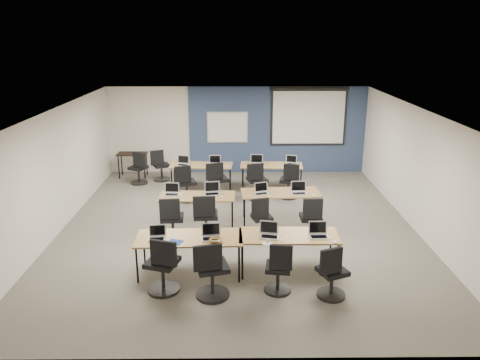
{
  "coord_description": "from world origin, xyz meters",
  "views": [
    {
      "loc": [
        -0.05,
        -9.88,
        4.29
      ],
      "look_at": [
        0.05,
        0.4,
        1.02
      ],
      "focal_mm": 35.0,
      "sensor_mm": 36.0,
      "label": 1
    }
  ],
  "objects_px": {
    "laptop_6": "(261,191)",
    "task_chair_9": "(217,184)",
    "laptop_0": "(157,235)",
    "task_chair_4": "(172,222)",
    "whiteboard": "(228,127)",
    "training_table_mid_right": "(281,194)",
    "task_chair_0": "(163,270)",
    "task_chair_2": "(279,272)",
    "laptop_8": "(183,163)",
    "utility_table": "(132,156)",
    "task_chair_3": "(332,276)",
    "laptop_4": "(172,192)",
    "task_chair_1": "(211,274)",
    "task_chair_5": "(206,221)",
    "projector_screen": "(309,113)",
    "laptop_9": "(215,162)",
    "laptop_10": "(257,162)",
    "laptop_5": "(212,191)",
    "task_chair_11": "(289,184)",
    "laptop_1": "(211,235)",
    "training_table_mid_left": "(197,198)",
    "training_table_front_right": "(289,237)",
    "laptop_2": "(269,233)",
    "task_chair_10": "(257,184)",
    "task_chair_6": "(261,221)",
    "spare_chair_b": "(139,171)",
    "training_table_back_left": "(201,166)",
    "training_table_back_right": "(271,166)",
    "laptop_3": "(318,233)",
    "laptop_7": "(299,191)",
    "task_chair_8": "(186,186)"
  },
  "relations": [
    {
      "from": "training_table_mid_left",
      "to": "task_chair_1",
      "type": "relative_size",
      "value": 1.64
    },
    {
      "from": "laptop_6",
      "to": "task_chair_9",
      "type": "height_order",
      "value": "task_chair_9"
    },
    {
      "from": "laptop_4",
      "to": "laptop_8",
      "type": "bearing_deg",
      "value": 94.04
    },
    {
      "from": "utility_table",
      "to": "task_chair_9",
      "type": "bearing_deg",
      "value": -36.42
    },
    {
      "from": "laptop_5",
      "to": "training_table_back_left",
      "type": "bearing_deg",
      "value": 90.56
    },
    {
      "from": "task_chair_2",
      "to": "laptop_4",
      "type": "xyz_separation_m",
      "value": [
        -2.19,
        3.03,
        0.4
      ]
    },
    {
      "from": "task_chair_3",
      "to": "laptop_4",
      "type": "distance_m",
      "value": 4.45
    },
    {
      "from": "laptop_1",
      "to": "laptop_10",
      "type": "xyz_separation_m",
      "value": [
        1.04,
        4.92,
        0.0
      ]
    },
    {
      "from": "utility_table",
      "to": "task_chair_6",
      "type": "bearing_deg",
      "value": -49.48
    },
    {
      "from": "task_chair_0",
      "to": "laptop_9",
      "type": "height_order",
      "value": "task_chair_0"
    },
    {
      "from": "training_table_back_right",
      "to": "utility_table",
      "type": "height_order",
      "value": "utility_table"
    },
    {
      "from": "task_chair_0",
      "to": "task_chair_9",
      "type": "relative_size",
      "value": 1.0
    },
    {
      "from": "training_table_back_left",
      "to": "laptop_3",
      "type": "bearing_deg",
      "value": -59.33
    },
    {
      "from": "laptop_8",
      "to": "utility_table",
      "type": "height_order",
      "value": "laptop_8"
    },
    {
      "from": "laptop_4",
      "to": "laptop_6",
      "type": "bearing_deg",
      "value": 5.17
    },
    {
      "from": "utility_table",
      "to": "laptop_1",
      "type": "bearing_deg",
      "value": -65.11
    },
    {
      "from": "task_chair_11",
      "to": "laptop_2",
      "type": "bearing_deg",
      "value": -89.71
    },
    {
      "from": "task_chair_0",
      "to": "task_chair_8",
      "type": "bearing_deg",
      "value": 108.27
    },
    {
      "from": "laptop_8",
      "to": "task_chair_9",
      "type": "xyz_separation_m",
      "value": [
        0.98,
        -0.79,
        -0.36
      ]
    },
    {
      "from": "training_table_back_left",
      "to": "task_chair_10",
      "type": "bearing_deg",
      "value": -24.63
    },
    {
      "from": "task_chair_9",
      "to": "utility_table",
      "type": "relative_size",
      "value": 1.16
    },
    {
      "from": "projector_screen",
      "to": "task_chair_4",
      "type": "distance_m",
      "value": 6.4
    },
    {
      "from": "whiteboard",
      "to": "task_chair_2",
      "type": "height_order",
      "value": "whiteboard"
    },
    {
      "from": "task_chair_9",
      "to": "task_chair_4",
      "type": "bearing_deg",
      "value": -126.62
    },
    {
      "from": "projector_screen",
      "to": "laptop_9",
      "type": "relative_size",
      "value": 7.35
    },
    {
      "from": "laptop_8",
      "to": "laptop_10",
      "type": "xyz_separation_m",
      "value": [
        2.06,
        0.05,
        0.0
      ]
    },
    {
      "from": "laptop_2",
      "to": "laptop_9",
      "type": "height_order",
      "value": "laptop_2"
    },
    {
      "from": "task_chair_6",
      "to": "spare_chair_b",
      "type": "distance_m",
      "value": 5.08
    },
    {
      "from": "laptop_4",
      "to": "task_chair_9",
      "type": "bearing_deg",
      "value": 64.07
    },
    {
      "from": "training_table_mid_right",
      "to": "training_table_back_left",
      "type": "height_order",
      "value": "same"
    },
    {
      "from": "laptop_2",
      "to": "task_chair_10",
      "type": "distance_m",
      "value": 4.02
    },
    {
      "from": "laptop_5",
      "to": "utility_table",
      "type": "height_order",
      "value": "laptop_5"
    },
    {
      "from": "whiteboard",
      "to": "training_table_mid_right",
      "type": "height_order",
      "value": "whiteboard"
    },
    {
      "from": "task_chair_1",
      "to": "laptop_10",
      "type": "relative_size",
      "value": 2.98
    },
    {
      "from": "training_table_mid_left",
      "to": "training_table_front_right",
      "type": "bearing_deg",
      "value": -48.94
    },
    {
      "from": "task_chair_1",
      "to": "task_chair_3",
      "type": "relative_size",
      "value": 1.08
    },
    {
      "from": "task_chair_9",
      "to": "training_table_back_right",
      "type": "bearing_deg",
      "value": 9.36
    },
    {
      "from": "laptop_0",
      "to": "task_chair_4",
      "type": "height_order",
      "value": "task_chair_4"
    },
    {
      "from": "task_chair_3",
      "to": "laptop_10",
      "type": "distance_m",
      "value": 5.84
    },
    {
      "from": "task_chair_4",
      "to": "task_chair_5",
      "type": "bearing_deg",
      "value": -0.91
    },
    {
      "from": "task_chair_2",
      "to": "laptop_4",
      "type": "relative_size",
      "value": 2.86
    },
    {
      "from": "laptop_3",
      "to": "task_chair_10",
      "type": "relative_size",
      "value": 0.33
    },
    {
      "from": "whiteboard",
      "to": "task_chair_3",
      "type": "height_order",
      "value": "whiteboard"
    },
    {
      "from": "task_chair_0",
      "to": "task_chair_2",
      "type": "relative_size",
      "value": 1.09
    },
    {
      "from": "task_chair_6",
      "to": "laptop_7",
      "type": "bearing_deg",
      "value": 27.02
    },
    {
      "from": "task_chair_1",
      "to": "task_chair_4",
      "type": "xyz_separation_m",
      "value": [
        -0.95,
        2.28,
        -0.02
      ]
    },
    {
      "from": "whiteboard",
      "to": "task_chair_4",
      "type": "height_order",
      "value": "whiteboard"
    },
    {
      "from": "task_chair_11",
      "to": "task_chair_3",
      "type": "bearing_deg",
      "value": -76.36
    },
    {
      "from": "task_chair_4",
      "to": "laptop_9",
      "type": "relative_size",
      "value": 3.08
    },
    {
      "from": "laptop_0",
      "to": "laptop_8",
      "type": "height_order",
      "value": "laptop_8"
    }
  ]
}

